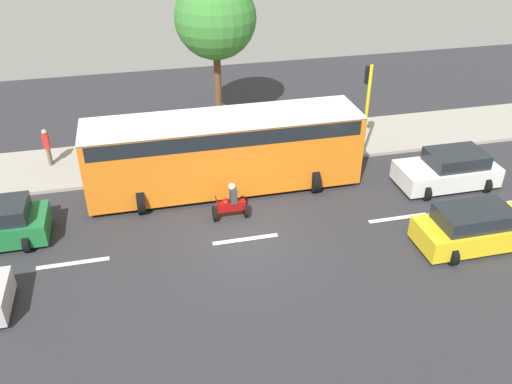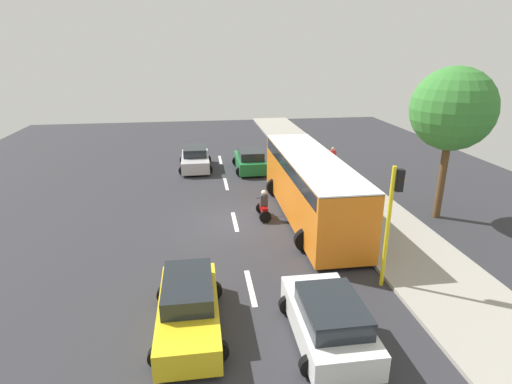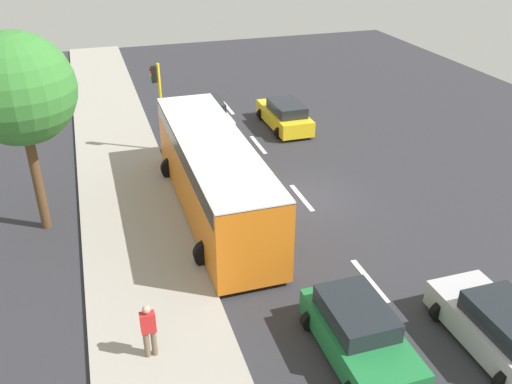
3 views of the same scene
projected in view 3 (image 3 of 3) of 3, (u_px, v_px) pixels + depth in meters
ground_plane at (302, 199)px, 23.02m from camera, size 40.00×60.00×0.10m
sidewalk at (134, 222)px, 21.08m from camera, size 4.00×60.00×0.15m
lane_stripe_far_north at (228, 108)px, 33.08m from camera, size 0.20×2.40×0.01m
lane_stripe_north at (258, 145)px, 28.04m from camera, size 0.20×2.40×0.01m
lane_stripe_mid at (302, 198)px, 22.99m from camera, size 0.20×2.40×0.01m
lane_stripe_south at (370, 280)px, 17.95m from camera, size 0.20×2.40×0.01m
car_silver at (500, 328)px, 14.90m from camera, size 2.30×4.22×1.52m
car_green at (359, 333)px, 14.72m from camera, size 2.29×4.09×1.52m
car_yellow_cab at (285, 115)px, 29.88m from camera, size 2.20×4.54×1.52m
car_white at (208, 116)px, 29.81m from camera, size 2.36×4.12×1.52m
city_bus at (213, 171)px, 21.08m from camera, size 3.20×11.00×3.16m
motorcycle at (271, 192)px, 22.09m from camera, size 0.60×1.30×1.53m
pedestrian_near_signal at (149, 329)px, 14.37m from camera, size 0.40×0.24×1.69m
traffic_light_corner at (158, 96)px, 25.76m from camera, size 0.49×0.24×4.50m
street_tree_north at (18, 90)px, 18.39m from camera, size 3.90×3.90×7.42m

